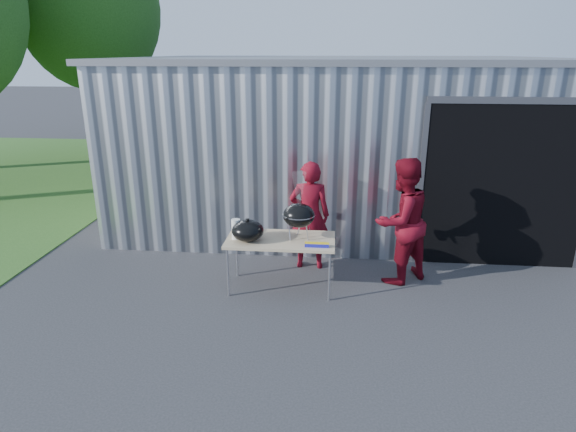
# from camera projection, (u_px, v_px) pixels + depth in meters

# --- Properties ---
(ground) EXTENTS (80.00, 80.00, 0.00)m
(ground) POSITION_uv_depth(u_px,v_px,m) (274.00, 307.00, 6.36)
(ground) COLOR #2B2B2E
(building) EXTENTS (8.20, 6.20, 3.10)m
(building) POSITION_uv_depth(u_px,v_px,m) (343.00, 135.00, 10.10)
(building) COLOR silver
(building) RESTS_ON ground
(tree_far) EXTENTS (4.06, 4.06, 6.72)m
(tree_far) POSITION_uv_depth(u_px,v_px,m) (89.00, 9.00, 14.00)
(tree_far) COLOR #442D19
(tree_far) RESTS_ON ground
(folding_table) EXTENTS (1.50, 0.75, 0.75)m
(folding_table) POSITION_uv_depth(u_px,v_px,m) (281.00, 241.00, 6.67)
(folding_table) COLOR tan
(folding_table) RESTS_ON ground
(kettle_grill) EXTENTS (0.44, 0.44, 0.94)m
(kettle_grill) POSITION_uv_depth(u_px,v_px,m) (299.00, 210.00, 6.54)
(kettle_grill) COLOR black
(kettle_grill) RESTS_ON folding_table
(grill_lid) EXTENTS (0.44, 0.44, 0.32)m
(grill_lid) POSITION_uv_depth(u_px,v_px,m) (248.00, 231.00, 6.56)
(grill_lid) COLOR black
(grill_lid) RESTS_ON folding_table
(paper_towels) EXTENTS (0.12, 0.12, 0.28)m
(paper_towels) POSITION_uv_depth(u_px,v_px,m) (236.00, 229.00, 6.62)
(paper_towels) COLOR white
(paper_towels) RESTS_ON folding_table
(white_tub) EXTENTS (0.20, 0.15, 0.10)m
(white_tub) POSITION_uv_depth(u_px,v_px,m) (244.00, 228.00, 6.91)
(white_tub) COLOR white
(white_tub) RESTS_ON folding_table
(foil_box) EXTENTS (0.32, 0.06, 0.06)m
(foil_box) POSITION_uv_depth(u_px,v_px,m) (317.00, 245.00, 6.37)
(foil_box) COLOR #1919A3
(foil_box) RESTS_ON folding_table
(person_cook) EXTENTS (0.62, 0.41, 1.69)m
(person_cook) POSITION_uv_depth(u_px,v_px,m) (310.00, 215.00, 7.31)
(person_cook) COLOR maroon
(person_cook) RESTS_ON ground
(person_bystander) EXTENTS (1.13, 1.09, 1.83)m
(person_bystander) POSITION_uv_depth(u_px,v_px,m) (401.00, 221.00, 6.85)
(person_bystander) COLOR maroon
(person_bystander) RESTS_ON ground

